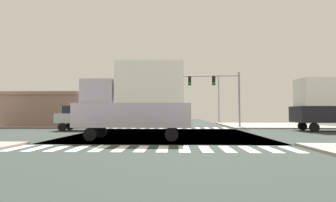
% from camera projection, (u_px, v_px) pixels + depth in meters
% --- Properties ---
extents(ground, '(90.00, 90.00, 0.05)m').
position_uv_depth(ground, '(165.00, 135.00, 18.12)').
color(ground, '#2D3631').
extents(sidewalk_corner_ne, '(12.00, 12.00, 0.14)m').
position_uv_depth(sidewalk_corner_ne, '(270.00, 125.00, 29.65)').
color(sidewalk_corner_ne, gray).
rests_on(sidewalk_corner_ne, ground).
extents(sidewalk_corner_nw, '(12.00, 12.00, 0.14)m').
position_uv_depth(sidewalk_corner_nw, '(72.00, 125.00, 30.56)').
color(sidewalk_corner_nw, gray).
rests_on(sidewalk_corner_nw, ground).
extents(crosswalk_near, '(13.50, 2.00, 0.01)m').
position_uv_depth(crosswalk_near, '(152.00, 149.00, 10.84)').
color(crosswalk_near, silver).
rests_on(crosswalk_near, ground).
extents(crosswalk_far, '(13.50, 2.00, 0.01)m').
position_uv_depth(crosswalk_far, '(166.00, 128.00, 25.42)').
color(crosswalk_far, silver).
rests_on(crosswalk_far, ground).
extents(traffic_signal_mast, '(6.37, 0.55, 6.24)m').
position_uv_depth(traffic_signal_mast, '(217.00, 87.00, 25.77)').
color(traffic_signal_mast, gray).
rests_on(traffic_signal_mast, ground).
extents(street_lamp, '(1.78, 0.32, 7.56)m').
position_uv_depth(street_lamp, '(217.00, 95.00, 37.28)').
color(street_lamp, gray).
rests_on(street_lamp, ground).
extents(bank_building, '(14.74, 10.19, 4.18)m').
position_uv_depth(bank_building, '(44.00, 110.00, 31.50)').
color(bank_building, '#85665B').
rests_on(bank_building, ground).
extents(box_truck_nearside_1, '(7.20, 2.40, 4.85)m').
position_uv_depth(box_truck_nearside_1, '(137.00, 99.00, 14.81)').
color(box_truck_nearside_1, black).
rests_on(box_truck_nearside_1, ground).
extents(sedan_crossing_1, '(1.80, 4.30, 1.88)m').
position_uv_depth(sedan_crossing_1, '(158.00, 116.00, 36.86)').
color(sedan_crossing_1, black).
rests_on(sedan_crossing_1, ground).
extents(sedan_queued_2, '(1.80, 4.30, 1.88)m').
position_uv_depth(sedan_queued_2, '(136.00, 117.00, 33.93)').
color(sedan_queued_2, black).
rests_on(sedan_queued_2, ground).
extents(sedan_leading_3, '(1.80, 4.30, 1.88)m').
position_uv_depth(sedan_leading_3, '(162.00, 116.00, 45.42)').
color(sedan_leading_3, black).
rests_on(sedan_leading_3, ground).
extents(suv_middle_2, '(4.60, 1.96, 2.34)m').
position_uv_depth(suv_middle_2, '(83.00, 116.00, 21.97)').
color(suv_middle_2, black).
rests_on(suv_middle_2, ground).
extents(box_truck_outer_3, '(7.20, 2.40, 4.85)m').
position_uv_depth(box_truck_outer_3, '(332.00, 103.00, 21.21)').
color(box_truck_outer_3, black).
rests_on(box_truck_outer_3, ground).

